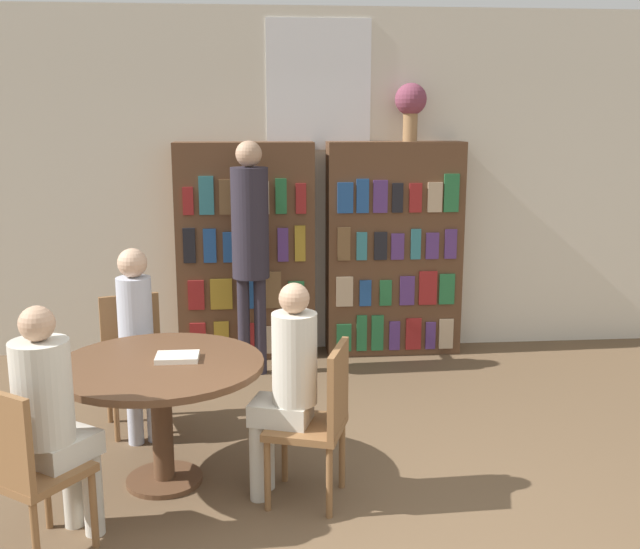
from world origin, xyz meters
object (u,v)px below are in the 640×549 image
at_px(bookshelf_left, 246,252).
at_px(flower_vase, 411,104).
at_px(seated_reader_left, 137,333).
at_px(bookshelf_right, 394,249).
at_px(chair_far_side, 320,416).
at_px(reading_table, 160,383).
at_px(seated_reader_back, 51,411).
at_px(chair_left_side, 134,354).
at_px(chair_near_camera, 23,465).
at_px(librarian_standing, 250,233).
at_px(seated_reader_right, 286,380).

bearing_deg(bookshelf_left, flower_vase, 0.18).
relative_size(bookshelf_left, seated_reader_left, 1.49).
relative_size(bookshelf_right, chair_far_side, 2.10).
distance_m(flower_vase, chair_far_side, 3.30).
height_order(reading_table, seated_reader_back, seated_reader_back).
bearing_deg(bookshelf_left, seated_reader_back, -107.14).
xyz_separation_m(chair_left_side, seated_reader_back, (-0.15, -1.49, 0.20)).
xyz_separation_m(seated_reader_left, seated_reader_back, (-0.21, -1.31, -0.00)).
bearing_deg(chair_near_camera, bookshelf_right, 89.26).
relative_size(chair_near_camera, seated_reader_back, 0.73).
distance_m(chair_near_camera, chair_left_side, 1.65).
bearing_deg(librarian_standing, flower_vase, 20.17).
relative_size(bookshelf_right, librarian_standing, 0.99).
distance_m(bookshelf_right, seated_reader_left, 2.60).
bearing_deg(flower_vase, reading_table, -128.82).
relative_size(bookshelf_right, seated_reader_left, 1.49).
height_order(bookshelf_right, seated_reader_right, bookshelf_right).
xyz_separation_m(chair_left_side, librarian_standing, (0.80, 0.96, 0.67)).
distance_m(bookshelf_right, chair_near_camera, 3.89).
bearing_deg(seated_reader_right, bookshelf_left, 23.27).
bearing_deg(reading_table, chair_far_side, -18.05).
height_order(seated_reader_right, seated_reader_back, seated_reader_back).
bearing_deg(chair_left_side, librarian_standing, -147.64).
relative_size(bookshelf_left, bookshelf_right, 1.00).
xyz_separation_m(chair_far_side, seated_reader_right, (-0.18, 0.06, 0.19)).
distance_m(bookshelf_left, chair_left_side, 1.71).
bearing_deg(bookshelf_left, seated_reader_right, -84.78).
bearing_deg(librarian_standing, reading_table, -105.59).
relative_size(bookshelf_left, seated_reader_right, 1.53).
height_order(chair_left_side, librarian_standing, librarian_standing).
height_order(bookshelf_right, flower_vase, flower_vase).
bearing_deg(chair_near_camera, bookshelf_left, 107.90).
relative_size(chair_far_side, librarian_standing, 0.47).
bearing_deg(seated_reader_back, chair_near_camera, -90.00).
distance_m(flower_vase, chair_near_camera, 4.29).
bearing_deg(chair_near_camera, chair_far_side, 54.00).
xyz_separation_m(bookshelf_right, seated_reader_back, (-2.21, -2.95, -0.23)).
xyz_separation_m(bookshelf_left, librarian_standing, (0.04, -0.50, 0.24)).
height_order(reading_table, seated_reader_left, seated_reader_left).
height_order(chair_left_side, seated_reader_left, seated_reader_left).
distance_m(flower_vase, librarian_standing, 1.79).
bearing_deg(seated_reader_left, seated_reader_right, 117.03).
height_order(flower_vase, seated_reader_left, flower_vase).
bearing_deg(reading_table, chair_near_camera, -126.05).
height_order(bookshelf_left, librarian_standing, librarian_standing).
relative_size(bookshelf_right, seated_reader_right, 1.53).
relative_size(chair_left_side, librarian_standing, 0.47).
distance_m(bookshelf_right, reading_table, 2.96).
height_order(reading_table, chair_left_side, chair_left_side).
distance_m(chair_left_side, librarian_standing, 1.42).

